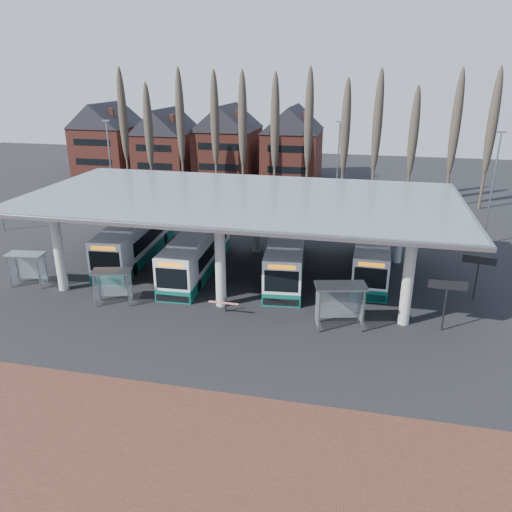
% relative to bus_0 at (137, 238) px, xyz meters
% --- Properties ---
extents(ground, '(140.00, 140.00, 0.00)m').
position_rel_bus_0_xyz_m(ground, '(9.68, -10.06, -1.65)').
color(ground, black).
rests_on(ground, ground).
extents(brick_strip, '(70.00, 10.00, 0.03)m').
position_rel_bus_0_xyz_m(brick_strip, '(9.68, -22.06, -1.63)').
color(brick_strip, brown).
rests_on(brick_strip, ground).
extents(station_canopy, '(32.00, 16.00, 6.34)m').
position_rel_bus_0_xyz_m(station_canopy, '(9.68, -2.06, 4.03)').
color(station_canopy, '#B8B8B3').
rests_on(station_canopy, ground).
extents(poplar_row, '(45.10, 1.10, 14.50)m').
position_rel_bus_0_xyz_m(poplar_row, '(9.68, 22.94, 7.13)').
color(poplar_row, '#473D33').
rests_on(poplar_row, ground).
extents(townhouse_row, '(36.80, 10.30, 12.25)m').
position_rel_bus_0_xyz_m(townhouse_row, '(-6.07, 33.94, 4.29)').
color(townhouse_row, maroon).
rests_on(townhouse_row, ground).
extents(lamp_post_a, '(0.80, 0.16, 10.17)m').
position_rel_bus_0_xyz_m(lamp_post_a, '(-8.32, 11.94, 3.69)').
color(lamp_post_a, slate).
rests_on(lamp_post_a, ground).
extents(lamp_post_b, '(0.80, 0.16, 10.17)m').
position_rel_bus_0_xyz_m(lamp_post_b, '(15.68, 15.94, 3.69)').
color(lamp_post_b, slate).
rests_on(lamp_post_b, ground).
extents(lamp_post_c, '(0.80, 0.16, 10.17)m').
position_rel_bus_0_xyz_m(lamp_post_c, '(29.68, 9.94, 3.69)').
color(lamp_post_c, slate).
rests_on(lamp_post_c, ground).
extents(bus_0, '(3.65, 12.76, 3.50)m').
position_rel_bus_0_xyz_m(bus_0, '(0.00, 0.00, 0.00)').
color(bus_0, white).
rests_on(bus_0, ground).
extents(bus_1, '(3.06, 12.05, 3.32)m').
position_rel_bus_0_xyz_m(bus_1, '(6.09, -2.00, -0.08)').
color(bus_1, white).
rests_on(bus_1, ground).
extents(bus_2, '(3.84, 12.52, 3.42)m').
position_rel_bus_0_xyz_m(bus_2, '(13.09, -0.81, -0.04)').
color(bus_2, white).
rests_on(bus_2, ground).
extents(bus_3, '(2.70, 11.77, 3.26)m').
position_rel_bus_0_xyz_m(bus_3, '(19.58, 1.02, -0.11)').
color(bus_3, white).
rests_on(bus_3, ground).
extents(shelter_0, '(2.84, 1.66, 2.50)m').
position_rel_bus_0_xyz_m(shelter_0, '(-5.24, -7.32, 0.17)').
color(shelter_0, gray).
rests_on(shelter_0, ground).
extents(shelter_1, '(2.85, 1.90, 2.43)m').
position_rel_bus_0_xyz_m(shelter_1, '(2.39, -8.78, 0.12)').
color(shelter_1, gray).
rests_on(shelter_1, ground).
extents(shelter_2, '(3.39, 2.24, 2.89)m').
position_rel_bus_0_xyz_m(shelter_2, '(17.66, -8.86, 0.45)').
color(shelter_2, gray).
rests_on(shelter_2, ground).
extents(info_sign_0, '(2.25, 0.23, 3.34)m').
position_rel_bus_0_xyz_m(info_sign_0, '(23.95, -7.97, 1.15)').
color(info_sign_0, black).
rests_on(info_sign_0, ground).
extents(info_sign_1, '(2.14, 0.55, 3.22)m').
position_rel_bus_0_xyz_m(info_sign_1, '(26.66, -2.84, 1.05)').
color(info_sign_1, black).
rests_on(info_sign_1, ground).
extents(barrier, '(2.00, 0.54, 1.00)m').
position_rel_bus_0_xyz_m(barrier, '(10.24, -8.81, -0.88)').
color(barrier, black).
rests_on(barrier, ground).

